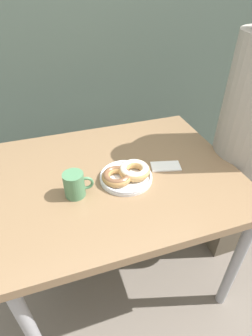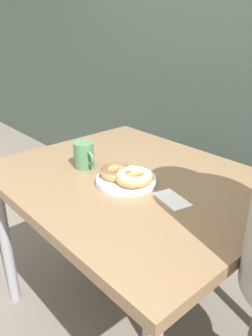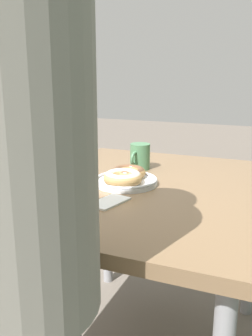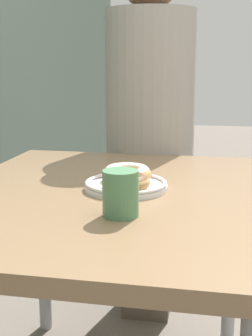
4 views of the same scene
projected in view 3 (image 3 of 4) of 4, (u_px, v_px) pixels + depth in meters
dining_table at (142, 205)px, 1.36m from camera, size 1.05×0.86×0.74m
donut_plate at (126, 177)px, 1.34m from camera, size 0.27×0.23×0.06m
coffee_mug at (140, 156)px, 1.54m from camera, size 0.12×0.08×0.11m
person_figure at (4, 240)px, 0.71m from camera, size 0.36×0.36×1.49m
napkin at (109, 202)px, 1.15m from camera, size 0.15×0.10×0.01m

